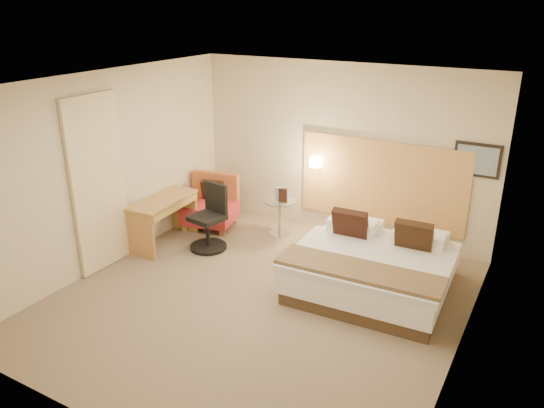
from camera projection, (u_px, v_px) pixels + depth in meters
The scene contains 20 objects.
floor at pixel (259, 300), 6.71m from camera, with size 4.80×5.00×0.02m, color #76654F.
ceiling at pixel (256, 83), 5.72m from camera, with size 4.80×5.00×0.02m, color white.
wall_back at pixel (340, 150), 8.25m from camera, with size 4.80×0.02×2.70m, color beige.
wall_front at pixel (94, 298), 4.18m from camera, with size 4.80×0.02×2.70m, color beige.
wall_left at pixel (108, 170), 7.33m from camera, with size 0.02×5.00×2.70m, color beige.
wall_right at pixel (471, 244), 5.11m from camera, with size 0.02×5.00×2.70m, color beige.
headboard_panel at pixel (381, 183), 8.04m from camera, with size 2.60×0.04×1.30m, color tan.
art_frame at pixel (477, 160), 7.24m from camera, with size 0.62×0.03×0.47m, color black.
art_canvas at pixel (477, 160), 7.23m from camera, with size 0.54×0.01×0.39m, color slate.
lamp_arm at pixel (317, 161), 8.41m from camera, with size 0.02×0.02×0.12m, color silver.
lamp_shade at pixel (316, 162), 8.36m from camera, with size 0.15×0.15×0.15m, color #FDECC6.
curtain at pixel (98, 184), 7.15m from camera, with size 0.06×0.90×2.42m, color beige.
bottle_a at pixel (277, 194), 8.38m from camera, with size 0.06×0.06×0.21m, color #82B3C9.
bottle_b at pixel (280, 193), 8.39m from camera, with size 0.06×0.06×0.21m, color #8DB9DB.
menu_folder at pixel (283, 195), 8.27m from camera, with size 0.14×0.05×0.23m, color black.
bed at pixel (373, 267), 6.87m from camera, with size 2.02×1.98×0.95m.
lounge_chair at pixel (211, 206), 8.81m from camera, with size 0.95×0.87×0.85m.
side_table at pixel (280, 216), 8.46m from camera, with size 0.62×0.62×0.58m.
desk at pixel (164, 208), 8.06m from camera, with size 0.61×1.21×0.74m.
desk_chair at pixel (210, 223), 7.98m from camera, with size 0.64×0.64×0.99m.
Camera 1 is at (3.01, -4.97, 3.56)m, focal length 35.00 mm.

